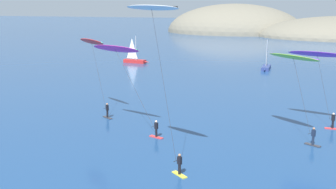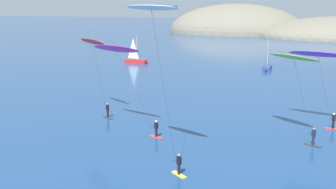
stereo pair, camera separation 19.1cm
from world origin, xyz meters
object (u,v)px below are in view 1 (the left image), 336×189
sailboat_far (136,60)px  kitesurfer_lime (295,63)px  kitesurfer_white (154,23)px  kitesurfer_purple (318,59)px  kitesurfer_red (93,48)px  sailboat_near (266,66)px  kitesurfer_magenta (118,54)px

sailboat_far → kitesurfer_lime: (30.55, -43.24, 6.63)m
kitesurfer_white → kitesurfer_purple: size_ratio=1.59×
kitesurfer_purple → kitesurfer_red: bearing=-177.4°
sailboat_near → kitesurfer_lime: 41.77m
sailboat_far → kitesurfer_red: 41.13m
sailboat_far → kitesurfer_white: 58.00m
kitesurfer_lime → kitesurfer_purple: 5.35m
kitesurfer_red → kitesurfer_white: bearing=-50.4°
kitesurfer_white → kitesurfer_magenta: 11.36m
kitesurfer_red → sailboat_near: bearing=64.1°
sailboat_near → kitesurfer_magenta: bearing=-107.2°
kitesurfer_purple → kitesurfer_lime: bearing=-117.2°
sailboat_far → kitesurfer_lime: 53.36m
kitesurfer_red → kitesurfer_white: kitesurfer_white is taller
kitesurfer_red → kitesurfer_magenta: kitesurfer_red is taller
sailboat_near → kitesurfer_white: (-6.79, -51.20, 10.62)m
sailboat_near → kitesurfer_lime: size_ratio=0.73×
kitesurfer_magenta → kitesurfer_lime: kitesurfer_magenta is taller
sailboat_near → kitesurfer_white: 52.73m
sailboat_near → kitesurfer_purple: (6.14, -36.32, 6.49)m
kitesurfer_magenta → kitesurfer_red: bearing=134.8°
kitesurfer_red → kitesurfer_lime: size_ratio=1.08×
sailboat_near → kitesurfer_lime: bearing=-84.9°
kitesurfer_lime → kitesurfer_purple: size_ratio=1.02×
kitesurfer_white → kitesurfer_lime: size_ratio=1.56×
kitesurfer_magenta → kitesurfer_purple: (19.29, 6.18, -0.55)m
kitesurfer_red → kitesurfer_lime: bearing=-9.4°
kitesurfer_purple → kitesurfer_magenta: bearing=-162.2°
sailboat_near → kitesurfer_purple: 37.40m
kitesurfer_red → kitesurfer_purple: 24.35m
kitesurfer_magenta → kitesurfer_purple: bearing=17.8°
kitesurfer_purple → sailboat_far: bearing=130.6°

